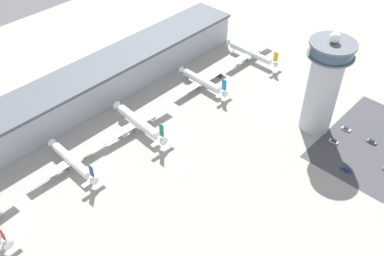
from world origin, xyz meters
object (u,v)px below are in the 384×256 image
(airplane_gate_foxtrot, at_px, (251,53))
(car_red_hatchback, at_px, (346,169))
(control_tower, at_px, (324,84))
(car_yellow_taxi, at_px, (372,142))
(airplane_gate_charlie, at_px, (72,161))
(car_green_van, at_px, (334,141))
(airplane_gate_echo, at_px, (202,81))
(service_truck_catering, at_px, (218,74))
(car_maroon_suv, at_px, (346,129))
(airplane_gate_delta, at_px, (139,122))

(airplane_gate_foxtrot, xyz_separation_m, car_red_hatchback, (-44.63, -87.17, -3.92))
(control_tower, bearing_deg, car_yellow_taxi, -72.78)
(airplane_gate_charlie, relative_size, car_green_van, 9.47)
(airplane_gate_charlie, height_order, airplane_gate_echo, airplane_gate_charlie)
(control_tower, height_order, service_truck_catering, control_tower)
(airplane_gate_foxtrot, bearing_deg, car_red_hatchback, -117.11)
(control_tower, height_order, airplane_gate_charlie, control_tower)
(car_green_van, bearing_deg, airplane_gate_charlie, 141.04)
(airplane_gate_foxtrot, xyz_separation_m, car_maroon_suv, (-19.57, -73.83, -3.90))
(service_truck_catering, bearing_deg, airplane_gate_echo, -175.10)
(airplane_gate_echo, relative_size, car_red_hatchback, 8.21)
(airplane_gate_charlie, bearing_deg, airplane_gate_delta, -3.41)
(airplane_gate_delta, height_order, car_yellow_taxi, airplane_gate_delta)
(airplane_gate_charlie, bearing_deg, car_yellow_taxi, -40.07)
(airplane_gate_delta, xyz_separation_m, car_red_hatchback, (44.55, -87.64, -4.27))
(car_yellow_taxi, bearing_deg, car_red_hatchback, 179.97)
(airplane_gate_delta, xyz_separation_m, service_truck_catering, (62.75, 2.97, -3.94))
(airplane_gate_charlie, bearing_deg, car_green_van, -38.96)
(car_red_hatchback, height_order, car_maroon_suv, car_maroon_suv)
(airplane_gate_echo, height_order, car_red_hatchback, airplane_gate_echo)
(airplane_gate_delta, xyz_separation_m, airplane_gate_echo, (47.82, 1.69, -0.87))
(airplane_gate_delta, relative_size, car_yellow_taxi, 9.14)
(car_yellow_taxi, bearing_deg, airplane_gate_charlie, 139.93)
(car_green_van, bearing_deg, service_truck_catering, 86.02)
(airplane_gate_delta, bearing_deg, airplane_gate_charlie, 176.59)
(service_truck_catering, relative_size, car_green_van, 1.50)
(control_tower, relative_size, airplane_gate_delta, 1.25)
(airplane_gate_delta, distance_m, car_red_hatchback, 98.41)
(airplane_gate_charlie, height_order, car_yellow_taxi, airplane_gate_charlie)
(control_tower, height_order, car_yellow_taxi, control_tower)
(airplane_gate_delta, distance_m, car_yellow_taxi, 111.96)
(airplane_gate_charlie, xyz_separation_m, airplane_gate_foxtrot, (126.49, -2.69, 0.27))
(car_red_hatchback, relative_size, car_yellow_taxi, 1.02)
(airplane_gate_foxtrot, bearing_deg, service_truck_catering, 172.59)
(control_tower, relative_size, car_red_hatchback, 11.23)
(airplane_gate_charlie, xyz_separation_m, service_truck_catering, (100.05, 0.74, -3.32))
(airplane_gate_foxtrot, bearing_deg, airplane_gate_echo, 177.01)
(airplane_gate_foxtrot, height_order, car_maroon_suv, airplane_gate_foxtrot)
(airplane_gate_charlie, xyz_separation_m, car_yellow_taxi, (106.83, -89.87, -3.57))
(service_truck_catering, height_order, car_yellow_taxi, service_truck_catering)
(airplane_gate_charlie, height_order, car_red_hatchback, airplane_gate_charlie)
(car_green_van, height_order, car_yellow_taxi, car_yellow_taxi)
(airplane_gate_charlie, height_order, car_maroon_suv, airplane_gate_charlie)
(airplane_gate_charlie, distance_m, car_yellow_taxi, 139.65)
(service_truck_catering, xyz_separation_m, car_green_van, (-5.38, -77.29, -0.32))
(airplane_gate_charlie, xyz_separation_m, airplane_gate_echo, (85.13, -0.54, -0.25))
(airplane_gate_echo, bearing_deg, airplane_gate_charlie, 179.64)
(airplane_gate_delta, distance_m, car_maroon_suv, 101.91)
(airplane_gate_foxtrot, height_order, service_truck_catering, airplane_gate_foxtrot)
(car_red_hatchback, bearing_deg, airplane_gate_foxtrot, 62.89)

